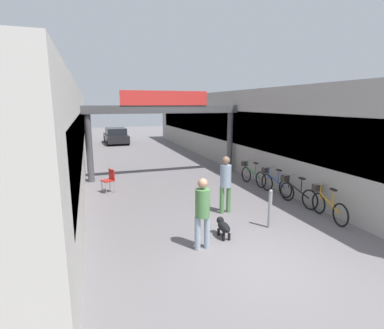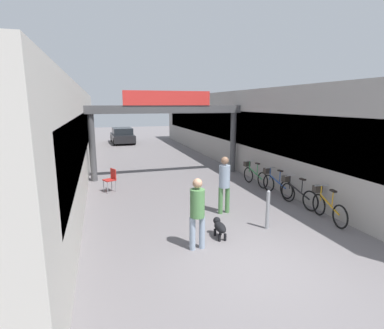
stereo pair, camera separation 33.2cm
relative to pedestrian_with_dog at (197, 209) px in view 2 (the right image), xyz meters
The scene contains 14 objects.
ground_plane 1.77m from the pedestrian_with_dog, 50.00° to the right, with size 80.00×80.00×0.00m, color slate.
storefront_left 10.76m from the pedestrian_with_dog, 112.79° to the left, with size 3.00×26.00×4.01m.
storefront_right 11.62m from the pedestrian_with_dog, 58.56° to the left, with size 3.00×26.00×4.01m.
arcade_sign_gateway 7.64m from the pedestrian_with_dog, 82.69° to the left, with size 7.40×0.47×3.93m.
pedestrian_with_dog is the anchor object (origin of this frame).
pedestrian_companion 2.52m from the pedestrian_with_dog, 52.63° to the left, with size 0.39×0.37×1.80m.
dog_on_leash 1.10m from the pedestrian_with_dog, 29.89° to the left, with size 0.27×0.64×0.47m.
bicycle_orange_nearest 4.27m from the pedestrian_with_dog, ahead, with size 0.46×1.68×0.98m.
bicycle_black_second 4.63m from the pedestrian_with_dog, 25.45° to the left, with size 0.46×1.68×0.98m.
bicycle_blue_third 5.34m from the pedestrian_with_dog, 38.20° to the left, with size 0.46×1.69×0.98m.
bicycle_green_farthest 6.26m from the pedestrian_with_dog, 49.43° to the left, with size 0.46×1.69×0.98m.
bollard_post_metal 2.30m from the pedestrian_with_dog, 14.07° to the left, with size 0.10×0.10×1.09m.
cafe_chair_red_nearer 5.78m from the pedestrian_with_dog, 107.54° to the left, with size 0.53×0.53×0.89m.
parked_car_black 20.32m from the pedestrian_with_dog, 90.59° to the left, with size 1.92×4.06×1.33m.
Camera 2 is at (-2.99, -5.10, 3.38)m, focal length 28.00 mm.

